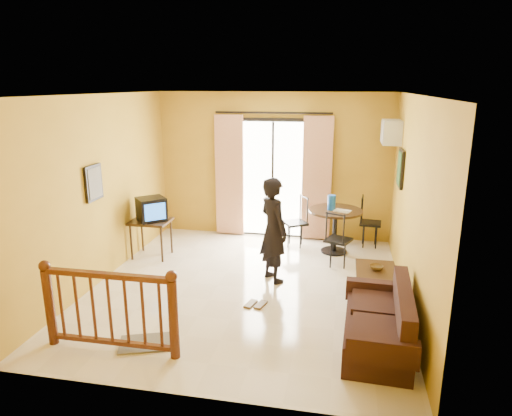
% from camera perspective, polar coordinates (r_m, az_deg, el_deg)
% --- Properties ---
extents(ground, '(5.00, 5.00, 0.00)m').
position_cam_1_polar(ground, '(6.90, -1.19, -9.92)').
color(ground, beige).
rests_on(ground, ground).
extents(room_shell, '(5.00, 5.00, 5.00)m').
position_cam_1_polar(room_shell, '(6.37, -1.28, 4.09)').
color(room_shell, white).
rests_on(room_shell, ground).
extents(balcony_door, '(2.25, 0.14, 2.46)m').
position_cam_1_polar(balcony_door, '(8.82, 2.10, 3.80)').
color(balcony_door, black).
rests_on(balcony_door, ground).
extents(tv_table, '(0.66, 0.55, 0.66)m').
position_cam_1_polar(tv_table, '(8.11, -13.03, -2.03)').
color(tv_table, black).
rests_on(tv_table, ground).
extents(television, '(0.60, 0.60, 0.40)m').
position_cam_1_polar(television, '(8.01, -12.94, -0.14)').
color(television, black).
rests_on(television, tv_table).
extents(picture_left, '(0.05, 0.42, 0.52)m').
position_cam_1_polar(picture_left, '(7.03, -19.62, 2.99)').
color(picture_left, black).
rests_on(picture_left, room_shell).
extents(dining_table, '(0.95, 0.95, 0.79)m').
position_cam_1_polar(dining_table, '(8.20, 9.88, -1.31)').
color(dining_table, black).
rests_on(dining_table, ground).
extents(water_jug, '(0.14, 0.14, 0.26)m').
position_cam_1_polar(water_jug, '(8.11, 9.43, 0.68)').
color(water_jug, blue).
rests_on(water_jug, dining_table).
extents(serving_tray, '(0.33, 0.27, 0.02)m').
position_cam_1_polar(serving_tray, '(8.06, 10.75, -0.37)').
color(serving_tray, beige).
rests_on(serving_tray, dining_table).
extents(dining_chairs, '(1.86, 1.54, 0.95)m').
position_cam_1_polar(dining_chairs, '(8.39, 9.65, -5.44)').
color(dining_chairs, black).
rests_on(dining_chairs, ground).
extents(air_conditioner, '(0.31, 0.60, 0.40)m').
position_cam_1_polar(air_conditioner, '(8.13, 16.53, 9.09)').
color(air_conditioner, silver).
rests_on(air_conditioner, room_shell).
extents(botanical_print, '(0.05, 0.50, 0.60)m').
position_cam_1_polar(botanical_print, '(7.57, 17.61, 4.76)').
color(botanical_print, black).
rests_on(botanical_print, room_shell).
extents(coffee_table, '(0.55, 0.99, 0.44)m').
position_cam_1_polar(coffee_table, '(6.57, 14.75, -8.99)').
color(coffee_table, black).
rests_on(coffee_table, ground).
extents(bowl, '(0.23, 0.23, 0.06)m').
position_cam_1_polar(bowl, '(6.61, 14.80, -7.21)').
color(bowl, '#513C1B').
rests_on(bowl, coffee_table).
extents(sofa, '(0.78, 1.57, 0.74)m').
position_cam_1_polar(sofa, '(5.55, 15.42, -13.98)').
color(sofa, black).
rests_on(sofa, ground).
extents(standing_person, '(0.68, 0.70, 1.62)m').
position_cam_1_polar(standing_person, '(6.88, 2.19, -2.76)').
color(standing_person, black).
rests_on(standing_person, ground).
extents(stair_balustrade, '(1.63, 0.13, 1.04)m').
position_cam_1_polar(stair_balustrade, '(5.43, -17.87, -11.47)').
color(stair_balustrade, '#471E0F').
rests_on(stair_balustrade, ground).
extents(doormat, '(0.70, 0.58, 0.02)m').
position_cam_1_polar(doormat, '(5.70, -13.63, -16.09)').
color(doormat, '#5E584B').
rests_on(doormat, ground).
extents(sandals, '(0.30, 0.27, 0.03)m').
position_cam_1_polar(sandals, '(6.39, -0.04, -11.95)').
color(sandals, '#513C1B').
rests_on(sandals, ground).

